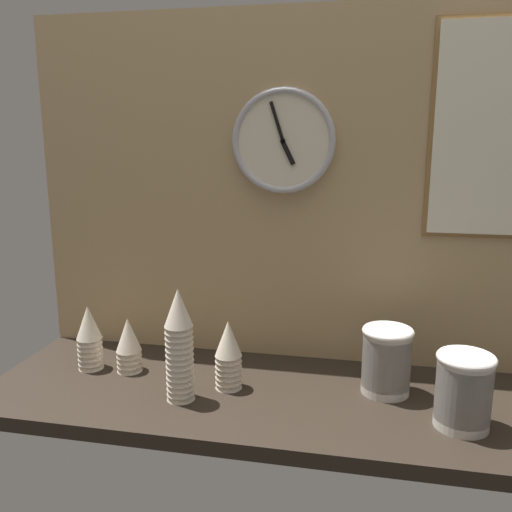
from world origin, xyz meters
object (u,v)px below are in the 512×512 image
cup_stack_far_left (89,337)px  bowl_stack_far_right (464,389)px  wall_clock (283,141)px  bowl_stack_right (387,359)px  menu_board (502,130)px  cup_stack_left (129,345)px  cup_stack_center (228,355)px  cup_stack_center_left (179,345)px

cup_stack_far_left → bowl_stack_far_right: 105.23cm
cup_stack_far_left → bowl_stack_far_right: (104.43, -12.98, -0.15)cm
wall_clock → bowl_stack_far_right: bearing=-33.6°
bowl_stack_right → menu_board: size_ratio=0.31×
cup_stack_left → cup_stack_far_left: bearing=-177.6°
cup_stack_far_left → bowl_stack_right: size_ratio=1.06×
wall_clock → bowl_stack_right: bearing=-29.7°
cup_stack_far_left → cup_stack_left: 12.42cm
cup_stack_center → menu_board: size_ratio=0.33×
cup_stack_center → bowl_stack_far_right: cup_stack_center is taller
bowl_stack_far_right → bowl_stack_right: (-17.54, 14.65, 0.00)cm
cup_stack_far_left → wall_clock: (55.14, 19.75, 57.56)cm
cup_stack_center_left → wall_clock: bearing=56.5°
bowl_stack_right → wall_clock: (-31.75, 18.07, 57.71)cm
cup_stack_far_left → cup_stack_center_left: bearing=-21.9°
cup_stack_far_left → cup_stack_center: same height
cup_stack_center_left → cup_stack_center: 15.21cm
bowl_stack_right → wall_clock: bearing=150.3°
wall_clock → menu_board: 59.58cm
cup_stack_center → bowl_stack_far_right: bearing=-8.2°
cup_stack_far_left → cup_stack_center: bearing=-5.5°
menu_board → bowl_stack_far_right: bearing=-106.9°
bowl_stack_right → cup_stack_center: bearing=-172.1°
cup_stack_center → wall_clock: bearing=65.4°
bowl_stack_right → cup_stack_far_left: bearing=-178.9°
bowl_stack_far_right → menu_board: (10.20, 33.62, 60.70)cm
cup_stack_left → wall_clock: bearing=24.2°
cup_stack_center_left → bowl_stack_far_right: (71.18, 0.37, -5.67)cm
bowl_stack_right → menu_board: bearing=34.4°
cup_stack_left → wall_clock: wall_clock is taller
cup_stack_center_left → bowl_stack_right: 55.99cm
bowl_stack_far_right → menu_board: size_ratio=0.31×
cup_stack_center_left → menu_board: bearing=22.7°
cup_stack_left → menu_board: menu_board is taller
cup_stack_center → bowl_stack_right: cup_stack_center is taller
cup_stack_far_left → cup_stack_left: size_ratio=1.19×
cup_stack_center_left → menu_board: menu_board is taller
menu_board → cup_stack_center_left: bearing=-157.3°
bowl_stack_far_right → cup_stack_left: bearing=171.7°
cup_stack_left → bowl_stack_right: size_ratio=0.89×
cup_stack_center → cup_stack_left: bearing=171.4°
cup_stack_left → cup_stack_center_left: 26.10cm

